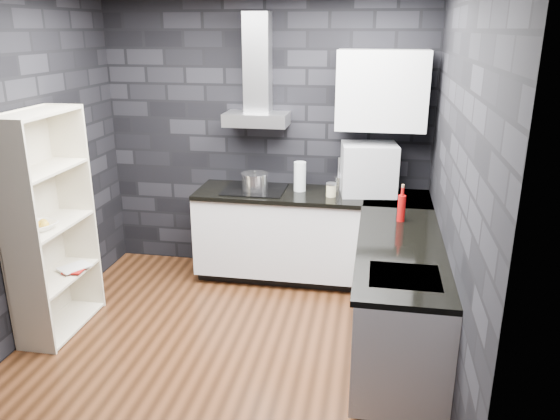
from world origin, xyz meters
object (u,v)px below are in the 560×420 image
(pot, at_px, (255,182))
(glass_vase, at_px, (300,176))
(storage_jar, at_px, (331,191))
(utensil_crock, at_px, (340,183))
(red_bottle, at_px, (401,208))
(bookshelf, at_px, (50,226))
(appliance_garage, at_px, (369,170))
(fruit_bowl, at_px, (41,226))

(pot, xyz_separation_m, glass_vase, (0.42, 0.07, 0.06))
(storage_jar, distance_m, utensil_crock, 0.23)
(glass_vase, bearing_deg, red_bottle, -37.54)
(red_bottle, bearing_deg, bookshelf, -167.57)
(pot, distance_m, appliance_garage, 1.08)
(red_bottle, distance_m, bookshelf, 2.79)
(red_bottle, xyz_separation_m, bookshelf, (-2.72, -0.60, -0.11))
(glass_vase, height_order, bookshelf, bookshelf)
(pot, height_order, utensil_crock, pot)
(utensil_crock, height_order, red_bottle, red_bottle)
(pot, xyz_separation_m, appliance_garage, (1.06, 0.09, 0.14))
(red_bottle, relative_size, bookshelf, 0.12)
(utensil_crock, xyz_separation_m, red_bottle, (0.55, -0.80, 0.04))
(utensil_crock, xyz_separation_m, appliance_garage, (0.27, -0.07, 0.16))
(appliance_garage, bearing_deg, glass_vase, 173.59)
(utensil_crock, xyz_separation_m, bookshelf, (-2.17, -1.40, -0.07))
(bookshelf, bearing_deg, storage_jar, 15.26)
(storage_jar, height_order, bookshelf, bookshelf)
(red_bottle, bearing_deg, fruit_bowl, -165.35)
(glass_vase, bearing_deg, pot, -170.82)
(pot, relative_size, storage_jar, 2.17)
(storage_jar, height_order, appliance_garage, appliance_garage)
(appliance_garage, bearing_deg, storage_jar, -163.33)
(pot, bearing_deg, storage_jar, -5.07)
(storage_jar, bearing_deg, red_bottle, -43.21)
(fruit_bowl, bearing_deg, utensil_crock, 34.80)
(fruit_bowl, bearing_deg, storage_jar, 31.41)
(pot, distance_m, utensil_crock, 0.81)
(storage_jar, xyz_separation_m, bookshelf, (-2.11, -1.18, -0.06))
(pot, bearing_deg, fruit_bowl, -135.47)
(pot, relative_size, bookshelf, 0.13)
(appliance_garage, relative_size, red_bottle, 2.32)
(pot, height_order, red_bottle, red_bottle)
(utensil_crock, height_order, fruit_bowl, utensil_crock)
(utensil_crock, bearing_deg, storage_jar, -105.60)
(pot, distance_m, red_bottle, 1.49)
(fruit_bowl, bearing_deg, glass_vase, 38.32)
(red_bottle, bearing_deg, storage_jar, 136.79)
(glass_vase, relative_size, bookshelf, 0.16)
(pot, relative_size, utensil_crock, 1.83)
(storage_jar, bearing_deg, bookshelf, -150.84)
(pot, height_order, fruit_bowl, pot)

